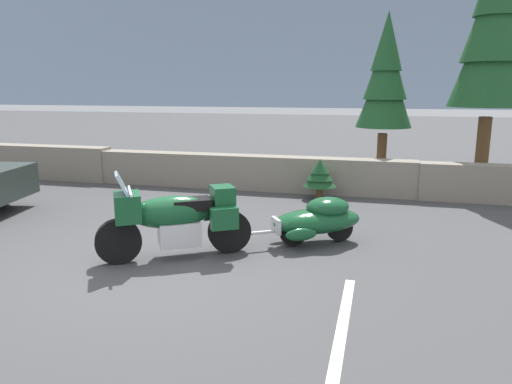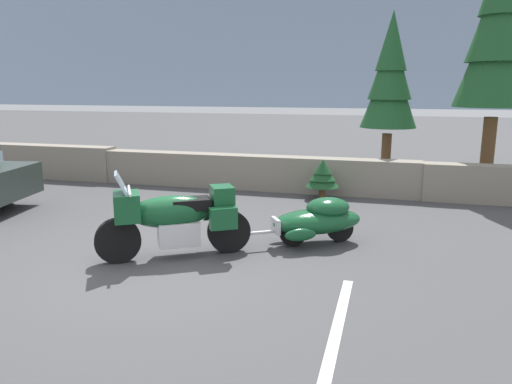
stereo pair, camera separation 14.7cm
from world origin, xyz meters
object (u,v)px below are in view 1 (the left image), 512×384
touring_motorcycle (175,218)px  pine_tree_secondary (386,76)px  car_shaped_trailer (318,219)px  pine_tree_tall (495,25)px

touring_motorcycle → pine_tree_secondary: bearing=67.9°
car_shaped_trailer → pine_tree_secondary: bearing=80.9°
car_shaped_trailer → pine_tree_secondary: 6.51m
pine_tree_secondary → touring_motorcycle: bearing=-112.1°
touring_motorcycle → pine_tree_tall: bearing=50.7°
touring_motorcycle → pine_tree_tall: (5.32, 6.49, 3.30)m
pine_tree_tall → touring_motorcycle: bearing=-129.3°
pine_tree_tall → pine_tree_secondary: pine_tree_tall is taller
car_shaped_trailer → pine_tree_tall: (3.35, 5.27, 3.51)m
car_shaped_trailer → pine_tree_secondary: pine_tree_secondary is taller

